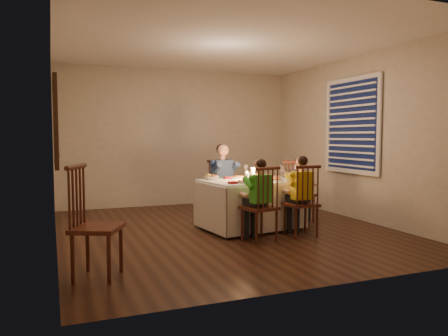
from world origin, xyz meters
name	(u,v)px	position (x,y,z in m)	size (l,w,h in m)	color
ground	(226,230)	(0.00, 0.00, 0.00)	(5.00, 5.00, 0.00)	black
wall_left	(54,139)	(-2.25, 0.00, 1.30)	(0.02, 5.00, 2.60)	beige
wall_right	(357,138)	(2.25, 0.00, 1.30)	(0.02, 5.00, 2.60)	beige
wall_back	(178,138)	(0.00, 2.50, 1.30)	(4.50, 0.02, 2.60)	beige
ceiling	(226,44)	(0.00, 0.00, 2.60)	(5.00, 5.00, 0.00)	white
dining_table	(250,194)	(0.37, -0.02, 0.50)	(1.47, 1.14, 0.67)	white
chair_adult	(223,220)	(0.24, 0.71, 0.00)	(0.39, 0.37, 0.96)	#3B1C10
chair_near_left	(259,241)	(0.15, -0.76, 0.00)	(0.39, 0.37, 0.96)	#3B1C10
chair_near_right	(300,236)	(0.80, -0.70, 0.00)	(0.39, 0.37, 0.96)	#3B1C10
chair_end	(299,222)	(1.28, 0.12, 0.00)	(0.39, 0.37, 0.96)	#3B1C10
chair_extra	(98,277)	(-1.90, -1.50, 0.00)	(0.44, 0.42, 1.07)	#3B1C10
adult	(223,220)	(0.24, 0.71, 0.00)	(0.43, 0.40, 1.21)	navy
child_green	(259,241)	(0.15, -0.76, 0.00)	(0.34, 0.31, 1.05)	green
child_yellow	(300,236)	(0.80, -0.70, 0.00)	(0.35, 0.32, 1.07)	gold
child_teal	(299,222)	(1.28, 0.12, 0.00)	(0.31, 0.28, 0.99)	#1A3942
setting_adult	(238,178)	(0.31, 0.28, 0.71)	(0.26, 0.26, 0.02)	silver
setting_green	(244,182)	(0.13, -0.36, 0.71)	(0.26, 0.26, 0.02)	silver
setting_yellow	(275,180)	(0.65, -0.25, 0.71)	(0.26, 0.26, 0.02)	silver
setting_teal	(274,178)	(0.80, 0.06, 0.71)	(0.26, 0.26, 0.02)	silver
candle_left	(247,177)	(0.32, -0.02, 0.75)	(0.06, 0.06, 0.10)	white
candle_right	(254,176)	(0.43, -0.01, 0.75)	(0.06, 0.06, 0.10)	white
squash	(209,177)	(-0.19, 0.19, 0.75)	(0.09, 0.09, 0.09)	yellow
orange_fruit	(258,176)	(0.54, 0.05, 0.74)	(0.08, 0.08, 0.08)	#DA5B12
serving_bowl	(211,178)	(-0.14, 0.22, 0.73)	(0.22, 0.22, 0.05)	silver
wall_mirror	(56,123)	(-2.22, 0.30, 1.50)	(0.06, 0.95, 1.15)	black
window_blinds	(351,126)	(2.21, 0.10, 1.50)	(0.07, 1.34, 1.54)	#0D1535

